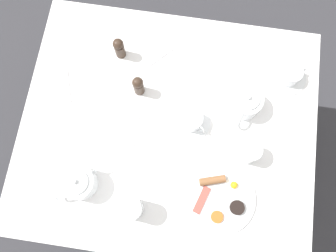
{
  "coord_description": "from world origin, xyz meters",
  "views": [
    {
      "loc": [
        0.3,
        0.05,
        1.99
      ],
      "look_at": [
        0.0,
        0.0,
        0.74
      ],
      "focal_mm": 35.0,
      "sensor_mm": 36.0,
      "label": 1
    }
  ],
  "objects_px": {
    "spoon_for_tea": "(161,57)",
    "teacup_with_saucer_right": "(289,75)",
    "breakfast_plate": "(220,197)",
    "knife_by_plate": "(134,139)",
    "teapot_near": "(79,183)",
    "teapot_far": "(245,102)",
    "water_glass_tall": "(132,209)",
    "fork_spare": "(68,85)",
    "teacup_with_saucer_left": "(191,121)",
    "pepper_grinder": "(119,48)",
    "fork_by_plate": "(277,236)",
    "salt_grinder": "(138,86)",
    "water_glass_short": "(249,152)"
  },
  "relations": [
    {
      "from": "fork_by_plate",
      "to": "pepper_grinder",
      "type": "bearing_deg",
      "value": -132.1
    },
    {
      "from": "water_glass_tall",
      "to": "teapot_far",
      "type": "bearing_deg",
      "value": 141.54
    },
    {
      "from": "teacup_with_saucer_right",
      "to": "fork_spare",
      "type": "relative_size",
      "value": 0.99
    },
    {
      "from": "breakfast_plate",
      "to": "knife_by_plate",
      "type": "bearing_deg",
      "value": -115.41
    },
    {
      "from": "teapot_near",
      "to": "teacup_with_saucer_right",
      "type": "bearing_deg",
      "value": -8.33
    },
    {
      "from": "pepper_grinder",
      "to": "spoon_for_tea",
      "type": "xyz_separation_m",
      "value": [
        -0.01,
        0.17,
        -0.06
      ]
    },
    {
      "from": "fork_by_plate",
      "to": "breakfast_plate",
      "type": "bearing_deg",
      "value": -115.7
    },
    {
      "from": "teacup_with_saucer_left",
      "to": "knife_by_plate",
      "type": "xyz_separation_m",
      "value": [
        0.1,
        -0.21,
        -0.03
      ]
    },
    {
      "from": "breakfast_plate",
      "to": "teapot_near",
      "type": "height_order",
      "value": "teapot_near"
    },
    {
      "from": "knife_by_plate",
      "to": "fork_spare",
      "type": "height_order",
      "value": "same"
    },
    {
      "from": "water_glass_tall",
      "to": "spoon_for_tea",
      "type": "relative_size",
      "value": 0.99
    },
    {
      "from": "breakfast_plate",
      "to": "salt_grinder",
      "type": "height_order",
      "value": "salt_grinder"
    },
    {
      "from": "pepper_grinder",
      "to": "fork_by_plate",
      "type": "distance_m",
      "value": 0.95
    },
    {
      "from": "teapot_far",
      "to": "water_glass_tall",
      "type": "bearing_deg",
      "value": 154.67
    },
    {
      "from": "breakfast_plate",
      "to": "pepper_grinder",
      "type": "bearing_deg",
      "value": -137.79
    },
    {
      "from": "teacup_with_saucer_right",
      "to": "salt_grinder",
      "type": "distance_m",
      "value": 0.61
    },
    {
      "from": "fork_by_plate",
      "to": "teapot_far",
      "type": "bearing_deg",
      "value": -160.18
    },
    {
      "from": "teapot_near",
      "to": "fork_spare",
      "type": "distance_m",
      "value": 0.41
    },
    {
      "from": "teacup_with_saucer_left",
      "to": "teacup_with_saucer_right",
      "type": "relative_size",
      "value": 1.0
    },
    {
      "from": "water_glass_short",
      "to": "knife_by_plate",
      "type": "relative_size",
      "value": 0.48
    },
    {
      "from": "teacup_with_saucer_right",
      "to": "teacup_with_saucer_left",
      "type": "bearing_deg",
      "value": -56.14
    },
    {
      "from": "water_glass_short",
      "to": "salt_grinder",
      "type": "relative_size",
      "value": 0.86
    },
    {
      "from": "pepper_grinder",
      "to": "spoon_for_tea",
      "type": "distance_m",
      "value": 0.18
    },
    {
      "from": "teapot_far",
      "to": "teacup_with_saucer_left",
      "type": "xyz_separation_m",
      "value": [
        0.1,
        -0.2,
        -0.02
      ]
    },
    {
      "from": "teacup_with_saucer_right",
      "to": "fork_spare",
      "type": "xyz_separation_m",
      "value": [
        0.16,
        -0.89,
        -0.03
      ]
    },
    {
      "from": "teapot_near",
      "to": "teapot_far",
      "type": "distance_m",
      "value": 0.7
    },
    {
      "from": "water_glass_tall",
      "to": "fork_by_plate",
      "type": "height_order",
      "value": "water_glass_tall"
    },
    {
      "from": "water_glass_tall",
      "to": "pepper_grinder",
      "type": "bearing_deg",
      "value": -165.49
    },
    {
      "from": "water_glass_short",
      "to": "water_glass_tall",
      "type": "bearing_deg",
      "value": -55.93
    },
    {
      "from": "salt_grinder",
      "to": "pepper_grinder",
      "type": "bearing_deg",
      "value": -145.03
    },
    {
      "from": "teapot_near",
      "to": "spoon_for_tea",
      "type": "relative_size",
      "value": 1.25
    },
    {
      "from": "teacup_with_saucer_left",
      "to": "fork_by_plate",
      "type": "relative_size",
      "value": 1.0
    },
    {
      "from": "teacup_with_saucer_left",
      "to": "spoon_for_tea",
      "type": "distance_m",
      "value": 0.31
    },
    {
      "from": "water_glass_tall",
      "to": "water_glass_short",
      "type": "height_order",
      "value": "water_glass_tall"
    },
    {
      "from": "teacup_with_saucer_right",
      "to": "knife_by_plate",
      "type": "height_order",
      "value": "teacup_with_saucer_right"
    },
    {
      "from": "teapot_far",
      "to": "teacup_with_saucer_left",
      "type": "height_order",
      "value": "teapot_far"
    },
    {
      "from": "water_glass_tall",
      "to": "pepper_grinder",
      "type": "xyz_separation_m",
      "value": [
        -0.62,
        -0.16,
        -0.0
      ]
    },
    {
      "from": "spoon_for_tea",
      "to": "teacup_with_saucer_right",
      "type": "bearing_deg",
      "value": 88.17
    },
    {
      "from": "breakfast_plate",
      "to": "teacup_with_saucer_left",
      "type": "distance_m",
      "value": 0.31
    },
    {
      "from": "breakfast_plate",
      "to": "knife_by_plate",
      "type": "height_order",
      "value": "breakfast_plate"
    },
    {
      "from": "salt_grinder",
      "to": "spoon_for_tea",
      "type": "relative_size",
      "value": 0.88
    },
    {
      "from": "water_glass_tall",
      "to": "pepper_grinder",
      "type": "height_order",
      "value": "water_glass_tall"
    },
    {
      "from": "fork_by_plate",
      "to": "water_glass_tall",
      "type": "bearing_deg",
      "value": -91.82
    },
    {
      "from": "teacup_with_saucer_right",
      "to": "knife_by_plate",
      "type": "xyz_separation_m",
      "value": [
        0.35,
        -0.58,
        -0.03
      ]
    },
    {
      "from": "pepper_grinder",
      "to": "fork_spare",
      "type": "distance_m",
      "value": 0.26
    },
    {
      "from": "teapot_far",
      "to": "spoon_for_tea",
      "type": "bearing_deg",
      "value": 78.58
    },
    {
      "from": "water_glass_tall",
      "to": "pepper_grinder",
      "type": "distance_m",
      "value": 0.64
    },
    {
      "from": "breakfast_plate",
      "to": "teacup_with_saucer_right",
      "type": "bearing_deg",
      "value": 156.89
    },
    {
      "from": "teacup_with_saucer_right",
      "to": "knife_by_plate",
      "type": "distance_m",
      "value": 0.68
    },
    {
      "from": "salt_grinder",
      "to": "breakfast_plate",
      "type": "bearing_deg",
      "value": 44.69
    }
  ]
}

